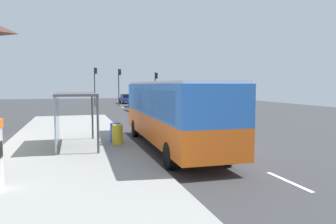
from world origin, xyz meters
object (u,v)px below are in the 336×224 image
object	(u,v)px
white_van	(148,99)
traffic_light_median	(119,81)
sedan_near	(137,101)
bus_shelter	(69,106)
recycling_bin_yellow	(117,134)
recycling_bin_blue	(115,132)
bus	(171,110)
sedan_far	(127,99)
traffic_light_near_side	(156,83)
traffic_light_far_side	(95,81)

from	to	relation	value
white_van	traffic_light_median	size ratio (longest dim) A/B	0.97
sedan_near	bus_shelter	world-z (taller)	bus_shelter
recycling_bin_yellow	recycling_bin_blue	world-z (taller)	same
traffic_light_median	bus_shelter	bearing A→B (deg)	-102.06
bus	traffic_light_median	xyz separation A→B (m)	(2.11, 32.77, 1.71)
bus_shelter	sedan_far	bearing A→B (deg)	76.81
sedan_far	traffic_light_median	bearing A→B (deg)	-109.76
recycling_bin_blue	traffic_light_median	xyz separation A→B (m)	(4.60, 31.22, 2.90)
white_van	traffic_light_near_side	xyz separation A→B (m)	(3.30, 9.04, 1.90)
sedan_near	recycling_bin_blue	distance (m)	28.51
traffic_light_near_side	traffic_light_far_side	distance (m)	8.65
traffic_light_near_side	sedan_far	bearing A→B (deg)	114.91
bus	sedan_near	size ratio (longest dim) A/B	2.48
white_van	sedan_far	xyz separation A→B (m)	(0.10, 15.94, -0.55)
sedan_far	bus_shelter	size ratio (longest dim) A/B	1.12
white_van	traffic_light_median	distance (m)	11.02
recycling_bin_blue	traffic_light_far_side	world-z (taller)	traffic_light_far_side
recycling_bin_blue	traffic_light_median	distance (m)	31.69
sedan_far	bus_shelter	xyz separation A→B (m)	(-8.71, -37.16, 1.31)
bus	white_van	size ratio (longest dim) A/B	2.11
sedan_far	white_van	bearing A→B (deg)	-90.35
bus	traffic_light_near_side	world-z (taller)	traffic_light_near_side
white_van	sedan_near	distance (m)	7.20
bus	recycling_bin_yellow	world-z (taller)	bus
traffic_light_near_side	bus_shelter	size ratio (longest dim) A/B	1.22
recycling_bin_blue	bus	bearing A→B (deg)	-31.90
sedan_far	traffic_light_near_side	distance (m)	7.99
sedan_far	traffic_light_near_side	size ratio (longest dim) A/B	0.92
traffic_light_near_side	traffic_light_far_side	size ratio (longest dim) A/B	0.89
traffic_light_near_side	traffic_light_median	world-z (taller)	traffic_light_median
sedan_far	recycling_bin_yellow	bearing A→B (deg)	-99.90
recycling_bin_blue	traffic_light_near_side	bearing A→B (deg)	71.86
traffic_light_median	bus_shelter	xyz separation A→B (m)	(-6.81, -31.87, -1.46)
bus	traffic_light_median	bearing A→B (deg)	86.32
traffic_light_far_side	traffic_light_median	bearing A→B (deg)	12.87
recycling_bin_yellow	white_van	bearing A→B (deg)	73.26
recycling_bin_yellow	recycling_bin_blue	size ratio (longest dim) A/B	1.00
recycling_bin_yellow	bus_shelter	distance (m)	2.64
traffic_light_far_side	traffic_light_median	xyz separation A→B (m)	(3.50, 0.80, -0.07)
traffic_light_far_side	bus_shelter	bearing A→B (deg)	-96.08
white_van	recycling_bin_blue	xyz separation A→B (m)	(-6.40, -20.58, -0.69)
recycling_bin_yellow	bus_shelter	xyz separation A→B (m)	(-2.21, 0.05, 1.44)
traffic_light_far_side	traffic_light_near_side	bearing A→B (deg)	-5.31
white_van	recycling_bin_yellow	xyz separation A→B (m)	(-6.40, -21.28, -0.69)
recycling_bin_blue	bus_shelter	size ratio (longest dim) A/B	0.24
bus	white_van	bearing A→B (deg)	79.97
white_van	traffic_light_median	world-z (taller)	traffic_light_median
sedan_near	traffic_light_far_side	size ratio (longest dim) A/B	0.81
recycling_bin_blue	traffic_light_median	size ratio (longest dim) A/B	0.18
recycling_bin_blue	traffic_light_near_side	size ratio (longest dim) A/B	0.20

